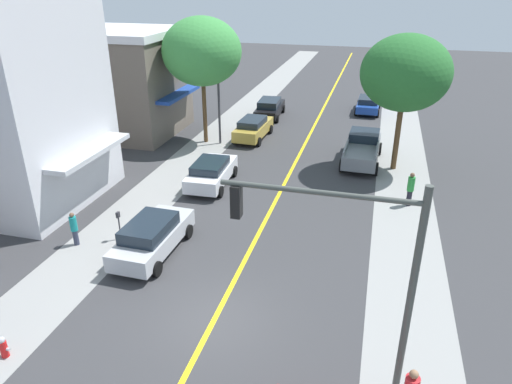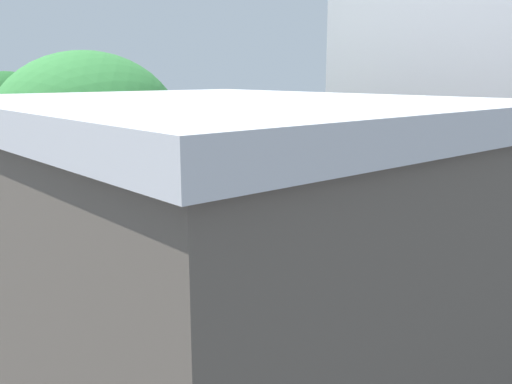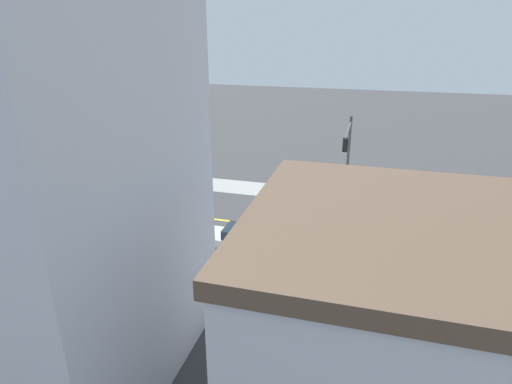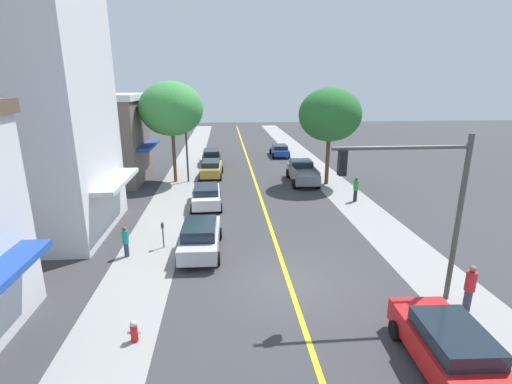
{
  "view_description": "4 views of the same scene",
  "coord_description": "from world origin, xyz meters",
  "px_view_note": "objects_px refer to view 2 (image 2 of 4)",
  "views": [
    {
      "loc": [
        4.73,
        -12.18,
        10.96
      ],
      "look_at": [
        0.01,
        5.65,
        2.38
      ],
      "focal_mm": 32.97,
      "sensor_mm": 36.0,
      "label": 1
    },
    {
      "loc": [
        -22.08,
        24.81,
        7.88
      ],
      "look_at": [
        -1.06,
        6.47,
        1.92
      ],
      "focal_mm": 38.81,
      "sensor_mm": 36.0,
      "label": 2
    },
    {
      "loc": [
        -25.57,
        -3.38,
        12.67
      ],
      "look_at": [
        0.78,
        3.96,
        2.05
      ],
      "focal_mm": 30.12,
      "sensor_mm": 36.0,
      "label": 3
    },
    {
      "loc": [
        -2.66,
        -14.18,
        8.26
      ],
      "look_at": [
        -0.87,
        6.51,
        2.21
      ],
      "focal_mm": 26.09,
      "sensor_mm": 36.0,
      "label": 4
    }
  ],
  "objects_px": {
    "grey_pickup_truck": "(18,226)",
    "street_lamp": "(80,195)",
    "pedestrian_teal_shirt": "(399,227)",
    "street_tree_right_corner": "(9,117)",
    "gold_sedan_left_curb": "(15,292)",
    "pedestrian_red_shirt": "(283,171)",
    "street_tree_left_near": "(88,131)",
    "silver_sedan_left_curb": "(337,213)",
    "red_sedan_right_curb": "(336,173)",
    "fire_hydrant": "(439,208)",
    "pedestrian_green_shirt": "(105,198)",
    "parking_meter": "(359,222)",
    "traffic_light_mast": "(293,127)",
    "white_sedan_left_curb": "(224,242)"
  },
  "relations": [
    {
      "from": "grey_pickup_truck",
      "to": "street_lamp",
      "type": "bearing_deg",
      "value": 85.41
    },
    {
      "from": "street_lamp",
      "to": "grey_pickup_truck",
      "type": "xyz_separation_m",
      "value": [
        9.92,
        -1.1,
        -3.28
      ]
    },
    {
      "from": "street_lamp",
      "to": "grey_pickup_truck",
      "type": "distance_m",
      "value": 10.51
    },
    {
      "from": "grey_pickup_truck",
      "to": "pedestrian_teal_shirt",
      "type": "distance_m",
      "value": 17.93
    },
    {
      "from": "street_tree_right_corner",
      "to": "gold_sedan_left_curb",
      "type": "xyz_separation_m",
      "value": [
        -9.91,
        3.37,
        -5.01
      ]
    },
    {
      "from": "pedestrian_teal_shirt",
      "to": "pedestrian_red_shirt",
      "type": "relative_size",
      "value": 0.85
    },
    {
      "from": "street_lamp",
      "to": "grey_pickup_truck",
      "type": "height_order",
      "value": "street_lamp"
    },
    {
      "from": "street_tree_left_near",
      "to": "silver_sedan_left_curb",
      "type": "relative_size",
      "value": 1.79
    },
    {
      "from": "street_tree_left_near",
      "to": "pedestrian_red_shirt",
      "type": "relative_size",
      "value": 4.61
    },
    {
      "from": "grey_pickup_truck",
      "to": "red_sedan_right_curb",
      "type": "bearing_deg",
      "value": -178.97
    },
    {
      "from": "fire_hydrant",
      "to": "street_lamp",
      "type": "distance_m",
      "value": 21.57
    },
    {
      "from": "gold_sedan_left_curb",
      "to": "pedestrian_green_shirt",
      "type": "relative_size",
      "value": 2.57
    },
    {
      "from": "fire_hydrant",
      "to": "pedestrian_red_shirt",
      "type": "distance_m",
      "value": 12.17
    },
    {
      "from": "street_tree_right_corner",
      "to": "pedestrian_red_shirt",
      "type": "xyz_separation_m",
      "value": [
        0.31,
        -18.75,
        -4.85
      ]
    },
    {
      "from": "red_sedan_right_curb",
      "to": "grey_pickup_truck",
      "type": "relative_size",
      "value": 0.81
    },
    {
      "from": "parking_meter",
      "to": "pedestrian_green_shirt",
      "type": "height_order",
      "value": "pedestrian_green_shirt"
    },
    {
      "from": "pedestrian_teal_shirt",
      "to": "street_lamp",
      "type": "bearing_deg",
      "value": 41.24
    },
    {
      "from": "traffic_light_mast",
      "to": "grey_pickup_truck",
      "type": "xyz_separation_m",
      "value": [
        -0.48,
        18.55,
        -3.48
      ]
    },
    {
      "from": "parking_meter",
      "to": "silver_sedan_left_curb",
      "type": "height_order",
      "value": "silver_sedan_left_curb"
    },
    {
      "from": "street_tree_right_corner",
      "to": "white_sedan_left_curb",
      "type": "distance_m",
      "value": 12.39
    },
    {
      "from": "pedestrian_red_shirt",
      "to": "street_tree_right_corner",
      "type": "bearing_deg",
      "value": -76.11
    },
    {
      "from": "street_tree_right_corner",
      "to": "fire_hydrant",
      "type": "height_order",
      "value": "street_tree_right_corner"
    },
    {
      "from": "pedestrian_green_shirt",
      "to": "white_sedan_left_curb",
      "type": "bearing_deg",
      "value": -166.24
    },
    {
      "from": "street_lamp",
      "to": "street_tree_right_corner",
      "type": "bearing_deg",
      "value": -8.41
    },
    {
      "from": "traffic_light_mast",
      "to": "gold_sedan_left_curb",
      "type": "relative_size",
      "value": 1.41
    },
    {
      "from": "street_tree_left_near",
      "to": "grey_pickup_truck",
      "type": "relative_size",
      "value": 1.53
    },
    {
      "from": "traffic_light_mast",
      "to": "red_sedan_right_curb",
      "type": "height_order",
      "value": "traffic_light_mast"
    },
    {
      "from": "street_tree_left_near",
      "to": "street_tree_right_corner",
      "type": "distance_m",
      "value": 13.16
    },
    {
      "from": "fire_hydrant",
      "to": "pedestrian_red_shirt",
      "type": "bearing_deg",
      "value": 3.4
    },
    {
      "from": "street_lamp",
      "to": "pedestrian_red_shirt",
      "type": "relative_size",
      "value": 3.69
    },
    {
      "from": "street_tree_right_corner",
      "to": "pedestrian_green_shirt",
      "type": "bearing_deg",
      "value": -81.57
    },
    {
      "from": "fire_hydrant",
      "to": "street_lamp",
      "type": "xyz_separation_m",
      "value": [
        -0.07,
        21.23,
        3.81
      ]
    },
    {
      "from": "fire_hydrant",
      "to": "traffic_light_mast",
      "type": "relative_size",
      "value": 0.12
    },
    {
      "from": "fire_hydrant",
      "to": "parking_meter",
      "type": "distance_m",
      "value": 7.46
    },
    {
      "from": "traffic_light_mast",
      "to": "grey_pickup_truck",
      "type": "distance_m",
      "value": 18.88
    },
    {
      "from": "parking_meter",
      "to": "gold_sedan_left_curb",
      "type": "bearing_deg",
      "value": 82.32
    },
    {
      "from": "grey_pickup_truck",
      "to": "parking_meter",
      "type": "bearing_deg",
      "value": 143.48
    },
    {
      "from": "pedestrian_green_shirt",
      "to": "silver_sedan_left_curb",
      "type": "bearing_deg",
      "value": -131.91
    },
    {
      "from": "parking_meter",
      "to": "grey_pickup_truck",
      "type": "height_order",
      "value": "grey_pickup_truck"
    },
    {
      "from": "gold_sedan_left_curb",
      "to": "white_sedan_left_curb",
      "type": "relative_size",
      "value": 1.03
    },
    {
      "from": "street_lamp",
      "to": "pedestrian_teal_shirt",
      "type": "height_order",
      "value": "street_lamp"
    },
    {
      "from": "street_tree_right_corner",
      "to": "traffic_light_mast",
      "type": "xyz_separation_m",
      "value": [
        -1.5,
        -17.89,
        -1.44
      ]
    },
    {
      "from": "red_sedan_right_curb",
      "to": "white_sedan_left_curb",
      "type": "bearing_deg",
      "value": 28.07
    },
    {
      "from": "traffic_light_mast",
      "to": "pedestrian_teal_shirt",
      "type": "xyz_separation_m",
      "value": [
        -12.14,
        4.93,
        -3.55
      ]
    },
    {
      "from": "fire_hydrant",
      "to": "silver_sedan_left_curb",
      "type": "relative_size",
      "value": 0.16
    },
    {
      "from": "grey_pickup_truck",
      "to": "pedestrian_green_shirt",
      "type": "height_order",
      "value": "pedestrian_green_shirt"
    },
    {
      "from": "gold_sedan_left_curb",
      "to": "white_sedan_left_curb",
      "type": "distance_m",
      "value": 8.65
    },
    {
      "from": "street_lamp",
      "to": "pedestrian_red_shirt",
      "type": "distance_m",
      "value": 24.08
    },
    {
      "from": "fire_hydrant",
      "to": "parking_meter",
      "type": "height_order",
      "value": "parking_meter"
    },
    {
      "from": "white_sedan_left_curb",
      "to": "silver_sedan_left_curb",
      "type": "bearing_deg",
      "value": 177.89
    }
  ]
}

